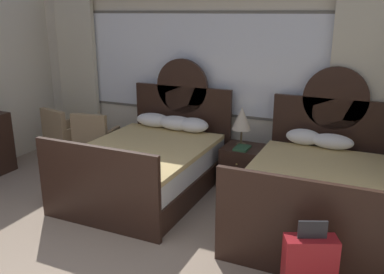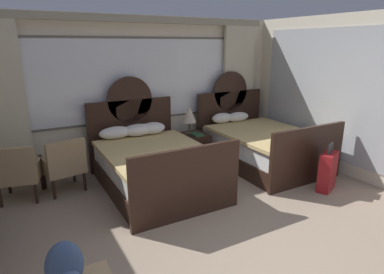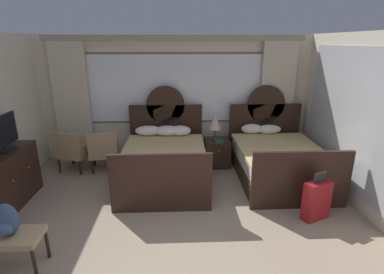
{
  "view_description": "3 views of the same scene",
  "coord_description": "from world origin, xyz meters",
  "px_view_note": "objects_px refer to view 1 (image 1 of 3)",
  "views": [
    {
      "loc": [
        2.42,
        -2.01,
        2.32
      ],
      "look_at": [
        0.54,
        2.14,
        0.93
      ],
      "focal_mm": 38.52,
      "sensor_mm": 36.0,
      "label": 1
    },
    {
      "loc": [
        -2.03,
        -2.05,
        2.21
      ],
      "look_at": [
        0.23,
        1.99,
        0.88
      ],
      "focal_mm": 30.33,
      "sensor_mm": 36.0,
      "label": 2
    },
    {
      "loc": [
        0.07,
        -2.78,
        2.55
      ],
      "look_at": [
        0.28,
        1.89,
        1.03
      ],
      "focal_mm": 27.62,
      "sensor_mm": 36.0,
      "label": 3
    }
  ],
  "objects_px": {
    "bed_near_window": "(150,164)",
    "bed_near_mirror": "(317,193)",
    "nightstand_between_beds": "(243,166)",
    "suitcase_on_floor": "(309,270)",
    "armchair_by_window_centre": "(63,132)",
    "book_on_nightstand": "(242,148)",
    "armchair_by_window_left": "(95,137)",
    "table_lamp_on_nightstand": "(242,119)"
  },
  "relations": [
    {
      "from": "bed_near_window",
      "to": "armchair_by_window_centre",
      "type": "xyz_separation_m",
      "value": [
        -1.88,
        0.49,
        0.08
      ]
    },
    {
      "from": "armchair_by_window_left",
      "to": "bed_near_mirror",
      "type": "bearing_deg",
      "value": -8.41
    },
    {
      "from": "table_lamp_on_nightstand",
      "to": "suitcase_on_floor",
      "type": "xyz_separation_m",
      "value": [
        1.28,
        -2.14,
        -0.64
      ]
    },
    {
      "from": "nightstand_between_beds",
      "to": "armchair_by_window_centre",
      "type": "height_order",
      "value": "armchair_by_window_centre"
    },
    {
      "from": "bed_near_window",
      "to": "book_on_nightstand",
      "type": "xyz_separation_m",
      "value": [
        1.11,
        0.55,
        0.2
      ]
    },
    {
      "from": "book_on_nightstand",
      "to": "armchair_by_window_centre",
      "type": "distance_m",
      "value": 2.99
    },
    {
      "from": "bed_near_window",
      "to": "book_on_nightstand",
      "type": "bearing_deg",
      "value": 26.5
    },
    {
      "from": "bed_near_mirror",
      "to": "armchair_by_window_left",
      "type": "xyz_separation_m",
      "value": [
        -3.43,
        0.51,
        0.09
      ]
    },
    {
      "from": "nightstand_between_beds",
      "to": "suitcase_on_floor",
      "type": "relative_size",
      "value": 0.76
    },
    {
      "from": "table_lamp_on_nightstand",
      "to": "armchair_by_window_centre",
      "type": "relative_size",
      "value": 0.63
    },
    {
      "from": "bed_near_mirror",
      "to": "armchair_by_window_centre",
      "type": "relative_size",
      "value": 2.58
    },
    {
      "from": "bed_near_mirror",
      "to": "armchair_by_window_left",
      "type": "relative_size",
      "value": 2.58
    },
    {
      "from": "bed_near_window",
      "to": "table_lamp_on_nightstand",
      "type": "height_order",
      "value": "bed_near_window"
    },
    {
      "from": "bed_near_window",
      "to": "bed_near_mirror",
      "type": "bearing_deg",
      "value": -0.44
    },
    {
      "from": "table_lamp_on_nightstand",
      "to": "book_on_nightstand",
      "type": "xyz_separation_m",
      "value": [
        0.07,
        -0.16,
        -0.36
      ]
    },
    {
      "from": "armchair_by_window_left",
      "to": "suitcase_on_floor",
      "type": "bearing_deg",
      "value": -28.2
    },
    {
      "from": "nightstand_between_beds",
      "to": "armchair_by_window_left",
      "type": "relative_size",
      "value": 0.67
    },
    {
      "from": "armchair_by_window_left",
      "to": "armchair_by_window_centre",
      "type": "xyz_separation_m",
      "value": [
        -0.63,
        0.0,
        0.0
      ]
    },
    {
      "from": "bed_near_window",
      "to": "nightstand_between_beds",
      "type": "bearing_deg",
      "value": 31.02
    },
    {
      "from": "bed_near_mirror",
      "to": "armchair_by_window_centre",
      "type": "xyz_separation_m",
      "value": [
        -4.06,
        0.51,
        0.09
      ]
    },
    {
      "from": "armchair_by_window_centre",
      "to": "table_lamp_on_nightstand",
      "type": "bearing_deg",
      "value": 4.33
    },
    {
      "from": "bed_near_mirror",
      "to": "bed_near_window",
      "type": "bearing_deg",
      "value": 179.56
    },
    {
      "from": "bed_near_mirror",
      "to": "book_on_nightstand",
      "type": "xyz_separation_m",
      "value": [
        -1.07,
        0.57,
        0.21
      ]
    },
    {
      "from": "nightstand_between_beds",
      "to": "armchair_by_window_left",
      "type": "xyz_separation_m",
      "value": [
        -2.35,
        -0.16,
        0.17
      ]
    },
    {
      "from": "bed_near_mirror",
      "to": "suitcase_on_floor",
      "type": "distance_m",
      "value": 1.42
    },
    {
      "from": "book_on_nightstand",
      "to": "suitcase_on_floor",
      "type": "xyz_separation_m",
      "value": [
        1.21,
        -1.98,
        -0.28
      ]
    },
    {
      "from": "bed_near_window",
      "to": "nightstand_between_beds",
      "type": "distance_m",
      "value": 1.27
    },
    {
      "from": "bed_near_window",
      "to": "nightstand_between_beds",
      "type": "xyz_separation_m",
      "value": [
        1.09,
        0.65,
        -0.1
      ]
    },
    {
      "from": "table_lamp_on_nightstand",
      "to": "book_on_nightstand",
      "type": "distance_m",
      "value": 0.4
    },
    {
      "from": "table_lamp_on_nightstand",
      "to": "suitcase_on_floor",
      "type": "relative_size",
      "value": 0.71
    },
    {
      "from": "table_lamp_on_nightstand",
      "to": "armchair_by_window_centre",
      "type": "distance_m",
      "value": 2.97
    },
    {
      "from": "bed_near_window",
      "to": "armchair_by_window_left",
      "type": "height_order",
      "value": "bed_near_window"
    },
    {
      "from": "bed_near_window",
      "to": "bed_near_mirror",
      "type": "relative_size",
      "value": 1.0
    },
    {
      "from": "nightstand_between_beds",
      "to": "armchair_by_window_left",
      "type": "height_order",
      "value": "armchair_by_window_left"
    },
    {
      "from": "bed_near_window",
      "to": "nightstand_between_beds",
      "type": "height_order",
      "value": "bed_near_window"
    },
    {
      "from": "armchair_by_window_centre",
      "to": "book_on_nightstand",
      "type": "bearing_deg",
      "value": 1.13
    },
    {
      "from": "nightstand_between_beds",
      "to": "armchair_by_window_centre",
      "type": "xyz_separation_m",
      "value": [
        -2.97,
        -0.16,
        0.17
      ]
    },
    {
      "from": "armchair_by_window_centre",
      "to": "suitcase_on_floor",
      "type": "bearing_deg",
      "value": -24.55
    },
    {
      "from": "armchair_by_window_left",
      "to": "suitcase_on_floor",
      "type": "relative_size",
      "value": 1.14
    },
    {
      "from": "bed_near_mirror",
      "to": "book_on_nightstand",
      "type": "distance_m",
      "value": 1.23
    },
    {
      "from": "bed_near_mirror",
      "to": "nightstand_between_beds",
      "type": "bearing_deg",
      "value": 148.25
    },
    {
      "from": "nightstand_between_beds",
      "to": "armchair_by_window_centre",
      "type": "relative_size",
      "value": 0.67
    }
  ]
}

